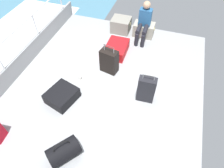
% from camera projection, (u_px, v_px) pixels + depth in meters
% --- Properties ---
extents(ground_plane, '(4.40, 5.20, 0.06)m').
position_uv_depth(ground_plane, '(107.00, 84.00, 4.75)').
color(ground_plane, '#939699').
extents(gunwale_port, '(0.06, 5.20, 0.45)m').
position_uv_depth(gunwale_port, '(26.00, 57.00, 5.00)').
color(gunwale_port, '#939699').
rests_on(gunwale_port, ground_plane).
extents(railing_port, '(0.04, 4.20, 1.02)m').
position_uv_depth(railing_port, '(18.00, 39.00, 4.58)').
color(railing_port, silver).
rests_on(railing_port, ground_plane).
extents(cargo_crate_0, '(0.59, 0.50, 0.41)m').
position_uv_depth(cargo_crate_0, '(121.00, 25.00, 5.99)').
color(cargo_crate_0, gray).
rests_on(cargo_crate_0, ground_plane).
extents(cargo_crate_1, '(0.63, 0.39, 0.38)m').
position_uv_depth(cargo_crate_1, '(144.00, 30.00, 5.86)').
color(cargo_crate_1, '#9E9989').
rests_on(cargo_crate_1, ground_plane).
extents(passenger_seated, '(0.34, 0.66, 1.08)m').
position_uv_depth(passenger_seated, '(144.00, 21.00, 5.46)').
color(passenger_seated, '#26598C').
rests_on(passenger_seated, ground_plane).
extents(suitcase_0, '(0.38, 0.20, 0.75)m').
position_uv_depth(suitcase_0, '(146.00, 89.00, 4.17)').
color(suitcase_0, black).
rests_on(suitcase_0, ground_plane).
extents(suitcase_1, '(0.70, 0.74, 0.26)m').
position_uv_depth(suitcase_1, '(62.00, 96.00, 4.31)').
color(suitcase_1, black).
rests_on(suitcase_1, ground_plane).
extents(suitcase_2, '(0.46, 0.32, 0.77)m').
position_uv_depth(suitcase_2, '(109.00, 61.00, 4.77)').
color(suitcase_2, black).
rests_on(suitcase_2, ground_plane).
extents(suitcase_4, '(0.54, 0.76, 0.28)m').
position_uv_depth(suitcase_4, '(117.00, 49.00, 5.35)').
color(suitcase_4, red).
rests_on(suitcase_4, ground_plane).
extents(duffel_bag, '(0.61, 0.65, 0.51)m').
position_uv_depth(duffel_bag, '(64.00, 151.00, 3.45)').
color(duffel_bag, black).
rests_on(duffel_bag, ground_plane).
extents(paper_cup, '(0.08, 0.08, 0.10)m').
position_uv_depth(paper_cup, '(80.00, 78.00, 4.77)').
color(paper_cup, white).
rests_on(paper_cup, ground_plane).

